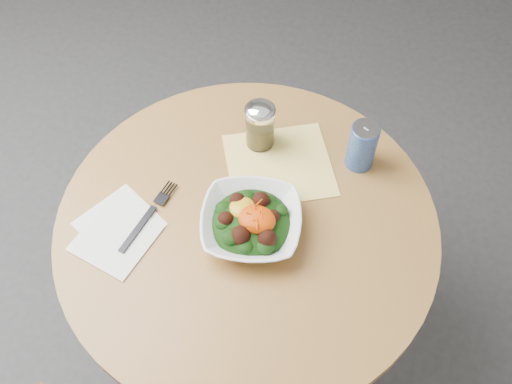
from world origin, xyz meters
TOP-DOWN VIEW (x-y plane):
  - ground at (0.00, 0.00)m, footprint 6.00×6.00m
  - table at (0.00, 0.00)m, footprint 0.90×0.90m
  - cloth_napkin at (0.02, 0.18)m, footprint 0.34×0.33m
  - paper_napkins at (-0.27, -0.13)m, footprint 0.22×0.24m
  - salad_bowl at (0.02, -0.02)m, footprint 0.28×0.28m
  - fork at (-0.22, -0.06)m, footprint 0.06×0.22m
  - spice_shaker at (-0.05, 0.23)m, footprint 0.08×0.08m
  - beverage_can at (0.21, 0.25)m, footprint 0.07×0.07m

SIDE VIEW (x-z plane):
  - ground at x=0.00m, z-range 0.00..0.00m
  - table at x=0.00m, z-range 0.18..0.93m
  - cloth_napkin at x=0.02m, z-range 0.75..0.75m
  - paper_napkins at x=-0.27m, z-range 0.75..0.75m
  - fork at x=-0.22m, z-range 0.75..0.76m
  - salad_bowl at x=0.02m, z-range 0.74..0.82m
  - beverage_can at x=0.21m, z-range 0.75..0.88m
  - spice_shaker at x=-0.05m, z-range 0.75..0.89m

